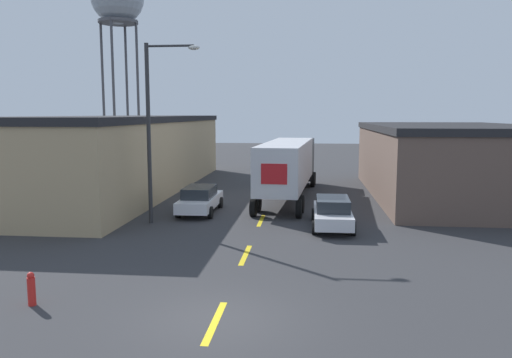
# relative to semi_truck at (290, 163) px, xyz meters

# --- Properties ---
(ground_plane) EXTENTS (160.00, 160.00, 0.00)m
(ground_plane) POSITION_rel_semi_truck_xyz_m (-1.15, -19.75, -2.26)
(ground_plane) COLOR #333335
(road_centerline) EXTENTS (0.20, 15.27, 0.01)m
(road_centerline) POSITION_rel_semi_truck_xyz_m (-1.15, -13.59, -2.26)
(road_centerline) COLOR yellow
(road_centerline) RESTS_ON ground_plane
(warehouse_left) EXTENTS (8.42, 27.16, 5.24)m
(warehouse_left) POSITION_rel_semi_truck_xyz_m (-11.84, 1.82, 0.37)
(warehouse_left) COLOR tan
(warehouse_left) RESTS_ON ground_plane
(warehouse_right) EXTENTS (9.90, 18.55, 4.71)m
(warehouse_right) POSITION_rel_semi_truck_xyz_m (10.29, 1.42, 0.10)
(warehouse_right) COLOR brown
(warehouse_right) RESTS_ON ground_plane
(semi_truck) EXTENTS (3.61, 14.56, 3.69)m
(semi_truck) POSITION_rel_semi_truck_xyz_m (0.00, 0.00, 0.00)
(semi_truck) COLOR black
(semi_truck) RESTS_ON ground_plane
(parked_car_right_mid) EXTENTS (1.94, 4.75, 1.46)m
(parked_car_right_mid) POSITION_rel_semi_truck_xyz_m (2.38, -8.55, -1.50)
(parked_car_right_mid) COLOR silver
(parked_car_right_mid) RESTS_ON ground_plane
(parked_car_left_far) EXTENTS (1.94, 4.75, 1.46)m
(parked_car_left_far) POSITION_rel_semi_truck_xyz_m (-4.67, -5.63, -1.50)
(parked_car_left_far) COLOR silver
(parked_car_left_far) RESTS_ON ground_plane
(water_tower) EXTENTS (5.70, 5.70, 20.76)m
(water_tower) POSITION_rel_semi_truck_xyz_m (-19.57, 21.85, 15.33)
(water_tower) COLOR #47474C
(water_tower) RESTS_ON ground_plane
(street_lamp) EXTENTS (2.69, 0.32, 8.74)m
(street_lamp) POSITION_rel_semi_truck_xyz_m (-6.25, -8.43, 2.78)
(street_lamp) COLOR #2D2D30
(street_lamp) RESTS_ON ground_plane
(fire_hydrant) EXTENTS (0.22, 0.22, 0.97)m
(fire_hydrant) POSITION_rel_semi_truck_xyz_m (-6.52, -19.26, -1.78)
(fire_hydrant) COLOR red
(fire_hydrant) RESTS_ON ground_plane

